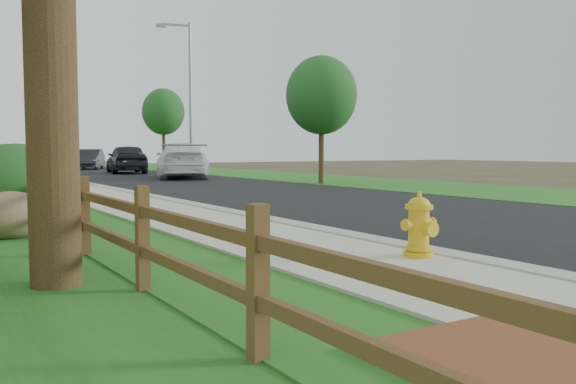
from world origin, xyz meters
TOP-DOWN VIEW (x-y plane):
  - road at (4.60, 35.00)m, footprint 8.00×90.00m
  - curb at (0.40, 35.00)m, footprint 0.40×90.00m
  - wet_gutter at (0.75, 35.00)m, footprint 0.50×90.00m
  - sidewalk at (-0.90, 35.00)m, footprint 2.20×90.00m
  - verge_far at (11.50, 35.00)m, footprint 6.00×90.00m
  - brick_patch at (-2.20, -1.00)m, footprint 1.60×2.40m
  - ranch_fence at (-3.60, 6.40)m, footprint 0.12×16.92m
  - fire_hydrant at (-0.10, 2.53)m, footprint 0.53×0.43m
  - white_suv at (6.01, 25.87)m, footprint 4.26×6.49m
  - dark_car_mid at (5.58, 33.66)m, footprint 2.93×5.44m
  - dark_car_far at (5.53, 42.58)m, footprint 3.15×4.70m
  - streetlight at (8.53, 31.08)m, footprint 2.05×0.61m
  - boulder at (-4.24, 7.52)m, footprint 1.39×1.19m
  - shrub_d at (-3.90, 9.30)m, footprint 2.35×2.35m
  - tree_near_right at (9.00, 17.81)m, footprint 2.97×2.97m
  - tree_far_right at (12.89, 47.11)m, footprint 3.62×3.62m

SIDE VIEW (x-z plane):
  - road at x=4.60m, z-range 0.00..0.02m
  - verge_far at x=11.50m, z-range 0.00..0.04m
  - wet_gutter at x=0.75m, z-range 0.02..0.02m
  - sidewalk at x=-0.90m, z-range 0.00..0.10m
  - brick_patch at x=-2.20m, z-range 0.00..0.11m
  - curb at x=0.40m, z-range 0.00..0.12m
  - boulder at x=-4.24m, z-range 0.00..0.79m
  - fire_hydrant at x=-0.10m, z-range 0.07..0.90m
  - ranch_fence at x=-3.60m, z-range 0.07..1.17m
  - dark_car_far at x=5.53m, z-range 0.02..1.48m
  - shrub_d at x=-3.90m, z-range 0.00..1.58m
  - white_suv at x=6.01m, z-range 0.02..1.77m
  - dark_car_mid at x=5.58m, z-range 0.02..1.78m
  - tree_near_right at x=9.00m, z-range 1.03..6.36m
  - tree_far_right at x=12.89m, z-range 1.33..8.01m
  - streetlight at x=8.53m, z-range 0.60..9.55m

